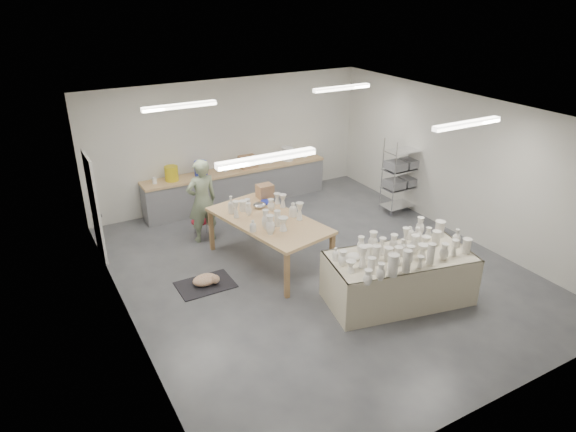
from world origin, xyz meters
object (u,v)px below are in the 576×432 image
red_stool (200,222)px  drying_table (399,276)px  potter (202,201)px  work_table (268,217)px

red_stool → drying_table: bearing=-62.8°
drying_table → potter: 4.32m
drying_table → potter: potter is taller
drying_table → work_table: 2.69m
potter → red_stool: 0.66m
work_table → red_stool: (-0.78, 1.72, -0.63)m
potter → red_stool: bearing=-92.9°
potter → red_stool: (-0.00, 0.27, -0.60)m
work_table → drying_table: bearing=-72.7°
drying_table → potter: size_ratio=1.46×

